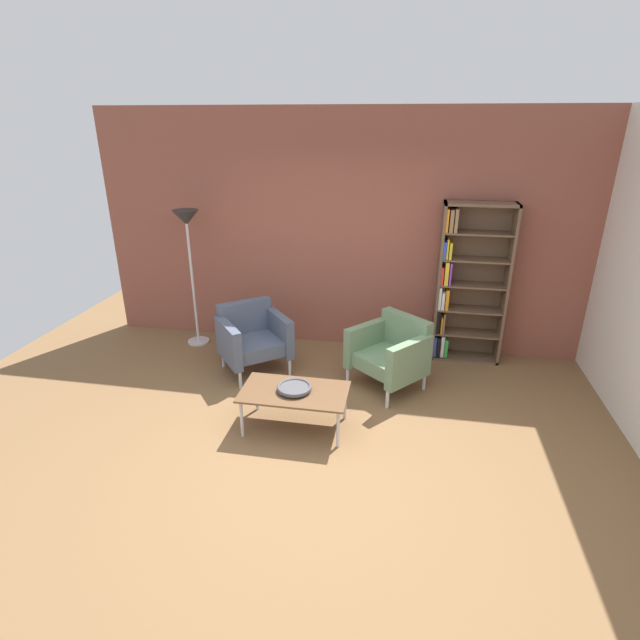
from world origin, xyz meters
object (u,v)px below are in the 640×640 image
(bookshelf_tall, at_px, (465,286))
(floor_lamp_torchiere, at_px, (188,234))
(coffee_table_low, at_px, (294,394))
(decorative_bowl, at_px, (294,388))
(armchair_corner_red, at_px, (253,337))
(armchair_spare_guest, at_px, (391,352))

(bookshelf_tall, relative_size, floor_lamp_torchiere, 1.09)
(bookshelf_tall, relative_size, coffee_table_low, 1.90)
(bookshelf_tall, distance_m, decorative_bowl, 2.52)
(bookshelf_tall, xyz_separation_m, armchair_corner_red, (-2.39, -0.77, -0.51))
(decorative_bowl, distance_m, armchair_spare_guest, 1.29)
(armchair_spare_guest, bearing_deg, bookshelf_tall, 88.01)
(bookshelf_tall, height_order, armchair_corner_red, bookshelf_tall)
(decorative_bowl, xyz_separation_m, armchair_corner_red, (-0.75, 1.08, -0.02))
(bookshelf_tall, bearing_deg, decorative_bowl, -131.64)
(coffee_table_low, distance_m, armchair_corner_red, 1.31)
(coffee_table_low, bearing_deg, floor_lamp_torchiere, 135.63)
(bookshelf_tall, height_order, floor_lamp_torchiere, bookshelf_tall)
(coffee_table_low, distance_m, armchair_spare_guest, 1.29)
(bookshelf_tall, relative_size, armchair_corner_red, 2.00)
(bookshelf_tall, bearing_deg, floor_lamp_torchiere, -176.86)
(floor_lamp_torchiere, bearing_deg, armchair_spare_guest, -15.20)
(bookshelf_tall, relative_size, decorative_bowl, 5.94)
(coffee_table_low, relative_size, armchair_corner_red, 1.05)
(armchair_corner_red, height_order, floor_lamp_torchiere, floor_lamp_torchiere)
(bookshelf_tall, height_order, coffee_table_low, bookshelf_tall)
(decorative_bowl, height_order, armchair_corner_red, armchair_corner_red)
(bookshelf_tall, height_order, armchair_spare_guest, bookshelf_tall)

